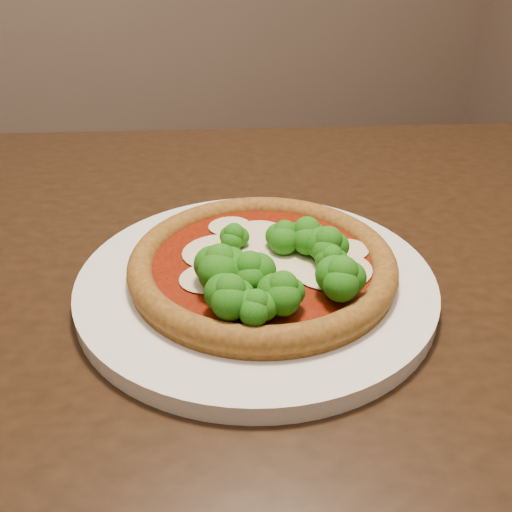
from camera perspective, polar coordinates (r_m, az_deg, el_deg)
name	(u,v)px	position (r m, az deg, el deg)	size (l,w,h in m)	color
dining_table	(269,330)	(0.67, 1.27, -7.39)	(1.42, 1.21, 0.75)	black
plate	(256,283)	(0.56, 0.00, -2.69)	(0.35, 0.35, 0.02)	silver
pizza	(266,263)	(0.54, 0.99, -0.70)	(0.26, 0.26, 0.06)	brown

